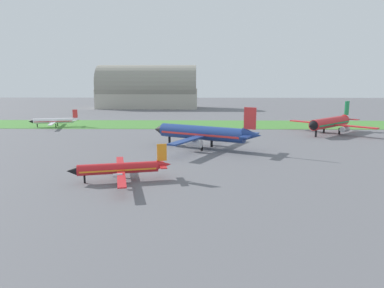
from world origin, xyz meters
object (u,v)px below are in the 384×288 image
(airplane_parked_jet_far, at_px, (331,123))
(airplane_taxiing_turboprop, at_px, (55,121))
(airplane_midfield_jet, at_px, (203,133))
(airplane_foreground_turboprop, at_px, (121,168))

(airplane_parked_jet_far, relative_size, airplane_taxiing_turboprop, 1.09)
(airplane_parked_jet_far, distance_m, airplane_taxiing_turboprop, 99.15)
(airplane_midfield_jet, relative_size, airplane_taxiing_turboprop, 1.34)
(airplane_foreground_turboprop, distance_m, airplane_parked_jet_far, 79.46)
(airplane_foreground_turboprop, distance_m, airplane_taxiing_turboprop, 81.83)
(airplane_parked_jet_far, bearing_deg, airplane_foreground_turboprop, 0.25)
(airplane_midfield_jet, xyz_separation_m, airplane_parked_jet_far, (42.19, 25.92, -0.26))
(airplane_taxiing_turboprop, bearing_deg, airplane_midfield_jet, 129.90)
(airplane_midfield_jet, relative_size, airplane_parked_jet_far, 1.23)
(airplane_foreground_turboprop, distance_m, airplane_midfield_jet, 33.04)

